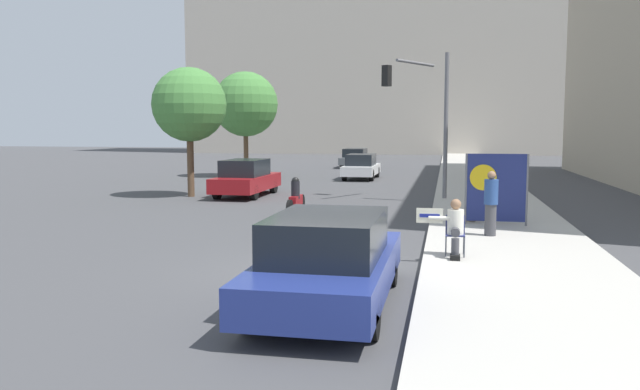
{
  "coord_description": "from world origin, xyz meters",
  "views": [
    {
      "loc": [
        2.34,
        -11.44,
        2.79
      ],
      "look_at": [
        -0.57,
        2.79,
        1.26
      ],
      "focal_mm": 35.0,
      "sensor_mm": 36.0,
      "label": 1
    }
  ],
  "objects_px": {
    "seated_protester": "(454,226)",
    "traffic_light_pole": "(422,101)",
    "motorcycle_on_road": "(296,199)",
    "car_on_road_midblock": "(361,167)",
    "car_on_road_distant": "(355,158)",
    "jogger_on_sidewalk": "(491,203)",
    "car_on_road_nearest": "(246,178)",
    "street_tree_midblock": "(245,104)",
    "street_tree_near_curb": "(189,105)",
    "pedestrian_behind": "(471,189)",
    "parked_car_curbside": "(329,261)",
    "protest_banner": "(496,188)"
  },
  "relations": [
    {
      "from": "seated_protester",
      "to": "traffic_light_pole",
      "type": "relative_size",
      "value": 0.22
    },
    {
      "from": "motorcycle_on_road",
      "to": "traffic_light_pole",
      "type": "bearing_deg",
      "value": 53.29
    },
    {
      "from": "car_on_road_midblock",
      "to": "car_on_road_distant",
      "type": "bearing_deg",
      "value": 100.09
    },
    {
      "from": "jogger_on_sidewalk",
      "to": "car_on_road_nearest",
      "type": "xyz_separation_m",
      "value": [
        -9.33,
        9.1,
        -0.22
      ]
    },
    {
      "from": "car_on_road_distant",
      "to": "street_tree_midblock",
      "type": "height_order",
      "value": "street_tree_midblock"
    },
    {
      "from": "car_on_road_midblock",
      "to": "street_tree_near_curb",
      "type": "relative_size",
      "value": 0.84
    },
    {
      "from": "seated_protester",
      "to": "car_on_road_nearest",
      "type": "xyz_separation_m",
      "value": [
        -8.42,
        11.84,
        -0.04
      ]
    },
    {
      "from": "pedestrian_behind",
      "to": "parked_car_curbside",
      "type": "height_order",
      "value": "pedestrian_behind"
    },
    {
      "from": "car_on_road_midblock",
      "to": "street_tree_near_curb",
      "type": "distance_m",
      "value": 12.4
    },
    {
      "from": "seated_protester",
      "to": "pedestrian_behind",
      "type": "distance_m",
      "value": 5.14
    },
    {
      "from": "pedestrian_behind",
      "to": "parked_car_curbside",
      "type": "distance_m",
      "value": 9.06
    },
    {
      "from": "jogger_on_sidewalk",
      "to": "parked_car_curbside",
      "type": "height_order",
      "value": "jogger_on_sidewalk"
    },
    {
      "from": "motorcycle_on_road",
      "to": "protest_banner",
      "type": "bearing_deg",
      "value": -18.16
    },
    {
      "from": "pedestrian_behind",
      "to": "parked_car_curbside",
      "type": "xyz_separation_m",
      "value": [
        -2.48,
        -8.71,
        -0.36
      ]
    },
    {
      "from": "traffic_light_pole",
      "to": "car_on_road_distant",
      "type": "bearing_deg",
      "value": 105.2
    },
    {
      "from": "pedestrian_behind",
      "to": "car_on_road_nearest",
      "type": "bearing_deg",
      "value": 177.8
    },
    {
      "from": "pedestrian_behind",
      "to": "traffic_light_pole",
      "type": "bearing_deg",
      "value": 139.11
    },
    {
      "from": "car_on_road_midblock",
      "to": "street_tree_near_curb",
      "type": "height_order",
      "value": "street_tree_near_curb"
    },
    {
      "from": "pedestrian_behind",
      "to": "parked_car_curbside",
      "type": "bearing_deg",
      "value": -71.09
    },
    {
      "from": "street_tree_near_curb",
      "to": "seated_protester",
      "type": "bearing_deg",
      "value": -46.6
    },
    {
      "from": "protest_banner",
      "to": "parked_car_curbside",
      "type": "xyz_separation_m",
      "value": [
        -3.11,
        -8.16,
        -0.46
      ]
    },
    {
      "from": "jogger_on_sidewalk",
      "to": "car_on_road_distant",
      "type": "height_order",
      "value": "jogger_on_sidewalk"
    },
    {
      "from": "protest_banner",
      "to": "car_on_road_nearest",
      "type": "bearing_deg",
      "value": 142.7
    },
    {
      "from": "parked_car_curbside",
      "to": "car_on_road_midblock",
      "type": "bearing_deg",
      "value": 96.61
    },
    {
      "from": "motorcycle_on_road",
      "to": "street_tree_midblock",
      "type": "distance_m",
      "value": 17.46
    },
    {
      "from": "jogger_on_sidewalk",
      "to": "motorcycle_on_road",
      "type": "relative_size",
      "value": 0.72
    },
    {
      "from": "protest_banner",
      "to": "car_on_road_nearest",
      "type": "xyz_separation_m",
      "value": [
        -9.57,
        7.29,
        -0.44
      ]
    },
    {
      "from": "seated_protester",
      "to": "motorcycle_on_road",
      "type": "relative_size",
      "value": 0.53
    },
    {
      "from": "protest_banner",
      "to": "pedestrian_behind",
      "type": "bearing_deg",
      "value": 138.79
    },
    {
      "from": "protest_banner",
      "to": "traffic_light_pole",
      "type": "relative_size",
      "value": 0.36
    },
    {
      "from": "parked_car_curbside",
      "to": "car_on_road_midblock",
      "type": "relative_size",
      "value": 1.06
    },
    {
      "from": "car_on_road_distant",
      "to": "street_tree_near_curb",
      "type": "distance_m",
      "value": 21.8
    },
    {
      "from": "car_on_road_nearest",
      "to": "street_tree_midblock",
      "type": "height_order",
      "value": "street_tree_midblock"
    },
    {
      "from": "protest_banner",
      "to": "street_tree_midblock",
      "type": "xyz_separation_m",
      "value": [
        -12.98,
        17.64,
        3.05
      ]
    },
    {
      "from": "jogger_on_sidewalk",
      "to": "traffic_light_pole",
      "type": "xyz_separation_m",
      "value": [
        -2.07,
        8.95,
        2.9
      ]
    },
    {
      "from": "pedestrian_behind",
      "to": "car_on_road_distant",
      "type": "xyz_separation_m",
      "value": [
        -7.32,
        27.37,
        -0.4
      ]
    },
    {
      "from": "car_on_road_midblock",
      "to": "street_tree_midblock",
      "type": "distance_m",
      "value": 7.79
    },
    {
      "from": "street_tree_midblock",
      "to": "motorcycle_on_road",
      "type": "bearing_deg",
      "value": -66.35
    },
    {
      "from": "car_on_road_midblock",
      "to": "motorcycle_on_road",
      "type": "bearing_deg",
      "value": -90.3
    },
    {
      "from": "jogger_on_sidewalk",
      "to": "street_tree_near_curb",
      "type": "height_order",
      "value": "street_tree_near_curb"
    },
    {
      "from": "car_on_road_nearest",
      "to": "car_on_road_midblock",
      "type": "bearing_deg",
      "value": 70.57
    },
    {
      "from": "car_on_road_distant",
      "to": "motorcycle_on_road",
      "type": "height_order",
      "value": "car_on_road_distant"
    },
    {
      "from": "pedestrian_behind",
      "to": "street_tree_midblock",
      "type": "xyz_separation_m",
      "value": [
        -12.35,
        17.08,
        3.15
      ]
    },
    {
      "from": "seated_protester",
      "to": "jogger_on_sidewalk",
      "type": "distance_m",
      "value": 2.9
    },
    {
      "from": "jogger_on_sidewalk",
      "to": "car_on_road_midblock",
      "type": "relative_size",
      "value": 0.36
    },
    {
      "from": "jogger_on_sidewalk",
      "to": "street_tree_near_curb",
      "type": "relative_size",
      "value": 0.3
    },
    {
      "from": "jogger_on_sidewalk",
      "to": "car_on_road_nearest",
      "type": "bearing_deg",
      "value": -75.51
    },
    {
      "from": "car_on_road_nearest",
      "to": "car_on_road_distant",
      "type": "distance_m",
      "value": 20.7
    },
    {
      "from": "traffic_light_pole",
      "to": "car_on_road_midblock",
      "type": "relative_size",
      "value": 1.23
    },
    {
      "from": "seated_protester",
      "to": "jogger_on_sidewalk",
      "type": "height_order",
      "value": "jogger_on_sidewalk"
    }
  ]
}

